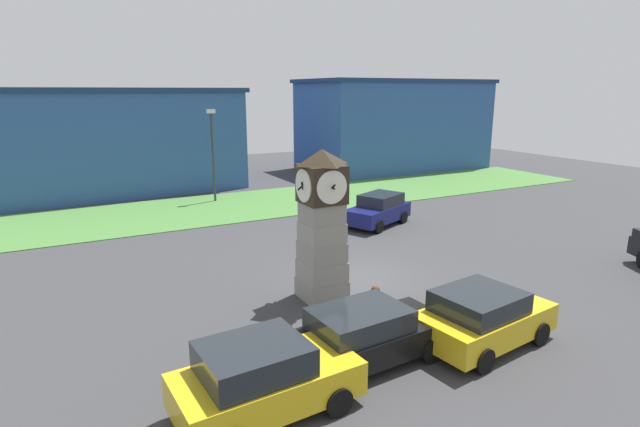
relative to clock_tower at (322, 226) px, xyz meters
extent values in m
plane|color=#38383A|center=(2.12, 0.87, -2.44)|extent=(72.75, 72.75, 0.00)
cube|color=gray|center=(0.00, 0.00, -2.12)|extent=(1.37, 1.37, 0.65)
cube|color=gray|center=(0.00, 0.00, -1.48)|extent=(1.32, 1.32, 0.65)
cube|color=gray|center=(0.00, 0.00, -0.83)|extent=(1.26, 1.26, 0.65)
cube|color=gray|center=(0.00, 0.00, -0.18)|extent=(1.21, 1.21, 0.65)
cube|color=gray|center=(0.00, 0.00, 0.46)|extent=(1.16, 1.16, 0.65)
cube|color=#2D2316|center=(0.00, 0.00, 1.39)|extent=(1.26, 1.26, 1.21)
cylinder|color=white|center=(0.00, 0.65, 1.39)|extent=(1.03, 0.04, 1.03)
cube|color=black|center=(0.00, 0.68, 1.39)|extent=(0.06, 0.22, 0.15)
cube|color=black|center=(0.00, 0.68, 1.39)|extent=(0.04, 0.39, 0.13)
cylinder|color=white|center=(0.00, -0.65, 1.39)|extent=(1.03, 0.04, 1.03)
cube|color=black|center=(0.00, -0.68, 1.39)|extent=(0.06, 0.24, 0.09)
cube|color=black|center=(0.00, -0.68, 1.39)|extent=(0.04, 0.34, 0.26)
cylinder|color=white|center=(0.65, 0.00, 1.39)|extent=(0.04, 1.03, 1.03)
cube|color=black|center=(0.68, 0.00, 1.39)|extent=(0.14, 0.06, 0.23)
cube|color=black|center=(0.68, 0.00, 1.39)|extent=(0.38, 0.04, 0.17)
cylinder|color=white|center=(-0.65, 0.00, 1.39)|extent=(0.04, 1.03, 1.03)
cube|color=black|center=(-0.68, 0.00, 1.39)|extent=(0.08, 0.06, 0.24)
cube|color=black|center=(-0.68, 0.00, 1.39)|extent=(0.33, 0.04, 0.28)
pyramid|color=#2D2316|center=(0.00, 0.00, 2.24)|extent=(1.32, 1.32, 0.49)
cylinder|color=brown|center=(0.71, -2.08, -2.02)|extent=(0.29, 0.29, 0.85)
sphere|color=brown|center=(0.71, -2.08, -1.55)|extent=(0.26, 0.26, 0.26)
cylinder|color=#333338|center=(0.16, -3.04, -2.02)|extent=(0.23, 0.23, 0.85)
sphere|color=#333338|center=(0.16, -3.04, -1.56)|extent=(0.20, 0.20, 0.20)
cube|color=gold|center=(-3.88, -4.80, -1.79)|extent=(4.01, 2.12, 0.76)
cube|color=#1E2328|center=(-4.17, -4.82, -1.10)|extent=(2.25, 1.85, 0.62)
cylinder|color=black|center=(-2.73, -3.84, -2.12)|extent=(0.65, 0.26, 0.64)
cylinder|color=black|center=(-2.61, -5.61, -2.12)|extent=(0.65, 0.26, 0.64)
cylinder|color=black|center=(-5.14, -3.99, -2.12)|extent=(0.65, 0.26, 0.64)
cube|color=black|center=(-0.84, -4.10, -1.83)|extent=(4.31, 2.08, 0.68)
cube|color=#1E2328|center=(-1.15, -4.12, -1.22)|extent=(2.42, 1.81, 0.54)
cylinder|color=black|center=(0.41, -3.16, -2.12)|extent=(0.65, 0.26, 0.64)
cylinder|color=black|center=(0.52, -4.87, -2.12)|extent=(0.65, 0.26, 0.64)
cylinder|color=black|center=(-2.19, -3.34, -2.12)|extent=(0.65, 0.26, 0.64)
cylinder|color=black|center=(-2.08, -5.04, -2.12)|extent=(0.65, 0.26, 0.64)
cube|color=gold|center=(2.40, -4.78, -1.81)|extent=(4.06, 2.41, 0.74)
cube|color=#1E2328|center=(2.12, -4.81, -1.16)|extent=(2.32, 2.04, 0.56)
cylinder|color=black|center=(3.47, -3.71, -2.12)|extent=(0.66, 0.30, 0.64)
cylinder|color=black|center=(3.70, -5.55, -2.12)|extent=(0.66, 0.30, 0.64)
cylinder|color=black|center=(1.10, -4.01, -2.12)|extent=(0.66, 0.30, 0.64)
cylinder|color=black|center=(1.33, -5.84, -2.12)|extent=(0.66, 0.30, 0.64)
cube|color=navy|center=(6.80, 6.71, -1.81)|extent=(4.20, 3.12, 0.74)
cube|color=#1E2328|center=(7.06, 6.82, -1.15)|extent=(2.57, 2.30, 0.58)
cylinder|color=black|center=(6.04, 5.48, -2.12)|extent=(0.67, 0.46, 0.64)
cylinder|color=black|center=(5.38, 6.98, -2.12)|extent=(0.67, 0.46, 0.64)
cylinder|color=black|center=(8.21, 6.44, -2.12)|extent=(0.67, 0.46, 0.64)
cylinder|color=black|center=(7.56, 7.93, -2.12)|extent=(0.67, 0.46, 0.64)
cylinder|color=#333338|center=(1.13, 16.08, 0.23)|extent=(0.14, 0.14, 5.36)
cube|color=silver|center=(1.13, 16.08, 3.03)|extent=(0.50, 0.24, 0.24)
cube|color=#2D5193|center=(-4.24, 23.43, 0.83)|extent=(17.40, 10.59, 6.55)
cube|color=navy|center=(-4.24, 23.43, 4.25)|extent=(17.93, 10.90, 0.30)
cube|color=#2D5193|center=(18.82, 22.08, 1.19)|extent=(15.28, 8.21, 7.27)
cube|color=navy|center=(18.82, 22.08, 4.98)|extent=(15.74, 8.45, 0.30)
cube|color=#477A38|center=(5.60, 14.21, -2.42)|extent=(43.65, 7.65, 0.04)
camera|label=1|loc=(-7.28, -13.59, 4.25)|focal=28.00mm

